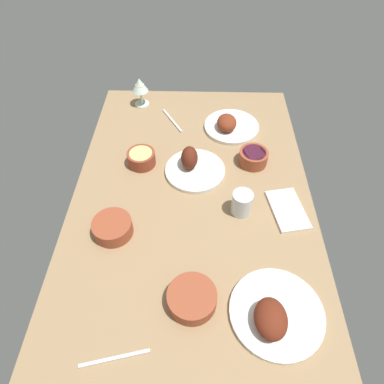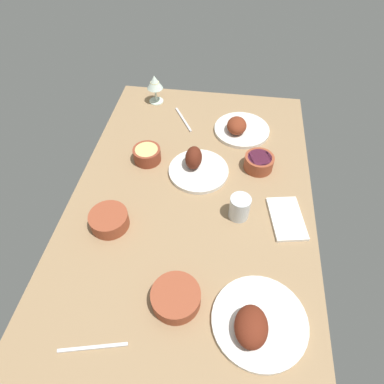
{
  "view_description": "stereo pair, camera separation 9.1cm",
  "coord_description": "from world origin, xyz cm",
  "px_view_note": "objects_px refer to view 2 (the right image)",
  "views": [
    {
      "loc": [
        80.51,
        2.05,
        99.73
      ],
      "look_at": [
        0.0,
        0.0,
        6.0
      ],
      "focal_mm": 31.04,
      "sensor_mm": 36.0,
      "label": 1
    },
    {
      "loc": [
        79.76,
        11.16,
        99.73
      ],
      "look_at": [
        0.0,
        0.0,
        6.0
      ],
      "focal_mm": 31.04,
      "sensor_mm": 36.0,
      "label": 2
    }
  ],
  "objects_px": {
    "folded_napkin": "(287,218)",
    "fork_loose": "(183,120)",
    "bowl_potatoes": "(176,297)",
    "bowl_soup": "(109,220)",
    "bowl_pasta": "(147,154)",
    "wine_glass": "(155,84)",
    "spoon_loose": "(93,348)",
    "plate_far_side": "(197,166)",
    "plate_center_main": "(256,323)",
    "bowl_onions": "(259,162)",
    "plate_near_viewer": "(240,128)",
    "water_tumbler": "(240,207)"
  },
  "relations": [
    {
      "from": "bowl_soup",
      "to": "plate_center_main",
      "type": "bearing_deg",
      "value": 60.97
    },
    {
      "from": "bowl_pasta",
      "to": "spoon_loose",
      "type": "bearing_deg",
      "value": 1.44
    },
    {
      "from": "wine_glass",
      "to": "fork_loose",
      "type": "distance_m",
      "value": 0.23
    },
    {
      "from": "bowl_onions",
      "to": "folded_napkin",
      "type": "distance_m",
      "value": 0.27
    },
    {
      "from": "plate_far_side",
      "to": "wine_glass",
      "type": "relative_size",
      "value": 1.71
    },
    {
      "from": "wine_glass",
      "to": "fork_loose",
      "type": "relative_size",
      "value": 0.75
    },
    {
      "from": "folded_napkin",
      "to": "water_tumbler",
      "type": "bearing_deg",
      "value": -88.17
    },
    {
      "from": "wine_glass",
      "to": "folded_napkin",
      "type": "height_order",
      "value": "wine_glass"
    },
    {
      "from": "bowl_soup",
      "to": "fork_loose",
      "type": "distance_m",
      "value": 0.64
    },
    {
      "from": "bowl_onions",
      "to": "spoon_loose",
      "type": "distance_m",
      "value": 0.87
    },
    {
      "from": "folded_napkin",
      "to": "fork_loose",
      "type": "bearing_deg",
      "value": -138.72
    },
    {
      "from": "plate_center_main",
      "to": "wine_glass",
      "type": "xyz_separation_m",
      "value": [
        -1.04,
        -0.5,
        0.08
      ]
    },
    {
      "from": "plate_far_side",
      "to": "water_tumbler",
      "type": "bearing_deg",
      "value": 41.24
    },
    {
      "from": "plate_far_side",
      "to": "wine_glass",
      "type": "height_order",
      "value": "wine_glass"
    },
    {
      "from": "bowl_potatoes",
      "to": "fork_loose",
      "type": "bearing_deg",
      "value": -172.47
    },
    {
      "from": "bowl_pasta",
      "to": "water_tumbler",
      "type": "relative_size",
      "value": 1.22
    },
    {
      "from": "bowl_soup",
      "to": "spoon_loose",
      "type": "xyz_separation_m",
      "value": [
        0.4,
        0.07,
        -0.03
      ]
    },
    {
      "from": "folded_napkin",
      "to": "fork_loose",
      "type": "relative_size",
      "value": 1.0
    },
    {
      "from": "wine_glass",
      "to": "spoon_loose",
      "type": "bearing_deg",
      "value": 3.47
    },
    {
      "from": "plate_near_viewer",
      "to": "water_tumbler",
      "type": "relative_size",
      "value": 2.68
    },
    {
      "from": "bowl_soup",
      "to": "wine_glass",
      "type": "height_order",
      "value": "wine_glass"
    },
    {
      "from": "bowl_pasta",
      "to": "wine_glass",
      "type": "xyz_separation_m",
      "value": [
        -0.41,
        -0.05,
        0.07
      ]
    },
    {
      "from": "bowl_onions",
      "to": "wine_glass",
      "type": "bearing_deg",
      "value": -128.25
    },
    {
      "from": "bowl_onions",
      "to": "bowl_soup",
      "type": "height_order",
      "value": "bowl_onions"
    },
    {
      "from": "wine_glass",
      "to": "spoon_loose",
      "type": "height_order",
      "value": "wine_glass"
    },
    {
      "from": "plate_far_side",
      "to": "bowl_pasta",
      "type": "xyz_separation_m",
      "value": [
        -0.03,
        -0.21,
        0.01
      ]
    },
    {
      "from": "plate_far_side",
      "to": "bowl_potatoes",
      "type": "bearing_deg",
      "value": 1.04
    },
    {
      "from": "bowl_onions",
      "to": "wine_glass",
      "type": "height_order",
      "value": "wine_glass"
    },
    {
      "from": "wine_glass",
      "to": "bowl_pasta",
      "type": "bearing_deg",
      "value": 7.05
    },
    {
      "from": "water_tumbler",
      "to": "spoon_loose",
      "type": "height_order",
      "value": "water_tumbler"
    },
    {
      "from": "wine_glass",
      "to": "spoon_loose",
      "type": "distance_m",
      "value": 1.16
    },
    {
      "from": "bowl_potatoes",
      "to": "bowl_soup",
      "type": "relative_size",
      "value": 1.09
    },
    {
      "from": "plate_near_viewer",
      "to": "folded_napkin",
      "type": "height_order",
      "value": "plate_near_viewer"
    },
    {
      "from": "fork_loose",
      "to": "bowl_pasta",
      "type": "bearing_deg",
      "value": -50.69
    },
    {
      "from": "fork_loose",
      "to": "bowl_onions",
      "type": "bearing_deg",
      "value": 22.23
    },
    {
      "from": "bowl_soup",
      "to": "bowl_pasta",
      "type": "height_order",
      "value": "bowl_pasta"
    },
    {
      "from": "bowl_pasta",
      "to": "water_tumbler",
      "type": "distance_m",
      "value": 0.45
    },
    {
      "from": "bowl_potatoes",
      "to": "bowl_pasta",
      "type": "bearing_deg",
      "value": -159.26
    },
    {
      "from": "bowl_soup",
      "to": "fork_loose",
      "type": "height_order",
      "value": "bowl_soup"
    },
    {
      "from": "plate_center_main",
      "to": "wine_glass",
      "type": "distance_m",
      "value": 1.15
    },
    {
      "from": "plate_center_main",
      "to": "folded_napkin",
      "type": "distance_m",
      "value": 0.4
    },
    {
      "from": "plate_near_viewer",
      "to": "bowl_potatoes",
      "type": "bearing_deg",
      "value": -10.44
    },
    {
      "from": "plate_center_main",
      "to": "fork_loose",
      "type": "bearing_deg",
      "value": -159.0
    },
    {
      "from": "plate_far_side",
      "to": "folded_napkin",
      "type": "relative_size",
      "value": 1.28
    },
    {
      "from": "water_tumbler",
      "to": "fork_loose",
      "type": "xyz_separation_m",
      "value": [
        -0.52,
        -0.28,
        -0.04
      ]
    },
    {
      "from": "plate_far_side",
      "to": "bowl_pasta",
      "type": "bearing_deg",
      "value": -99.35
    },
    {
      "from": "plate_center_main",
      "to": "spoon_loose",
      "type": "bearing_deg",
      "value": -74.7
    },
    {
      "from": "wine_glass",
      "to": "water_tumbler",
      "type": "xyz_separation_m",
      "value": [
        0.65,
        0.44,
        -0.05
      ]
    },
    {
      "from": "plate_center_main",
      "to": "folded_napkin",
      "type": "xyz_separation_m",
      "value": [
        -0.39,
        0.1,
        -0.02
      ]
    },
    {
      "from": "plate_near_viewer",
      "to": "wine_glass",
      "type": "bearing_deg",
      "value": -113.42
    }
  ]
}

